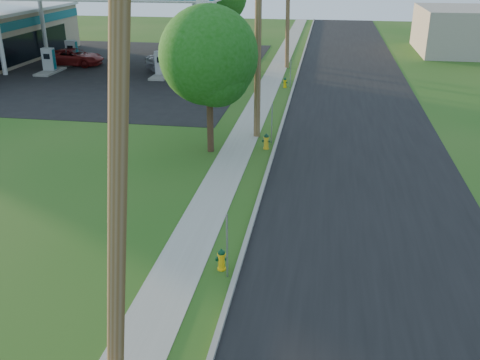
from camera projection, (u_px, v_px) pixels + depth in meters
name	position (u px, v px, depth m)	size (l,w,h in m)	color
road	(367.00, 201.00, 19.93)	(8.00, 120.00, 0.02)	black
curb	(261.00, 193.00, 20.50)	(0.15, 120.00, 0.15)	gray
sidewalk	(217.00, 191.00, 20.78)	(1.50, 120.00, 0.03)	gray
forecourt	(92.00, 69.00, 42.95)	(26.00, 28.00, 0.02)	black
utility_pole_near	(117.00, 198.00, 8.82)	(1.40, 0.32, 9.48)	brown
utility_pole_mid	(258.00, 36.00, 25.12)	(1.40, 0.32, 9.80)	brown
utility_pole_far	(288.00, 6.00, 41.53)	(1.40, 0.32, 9.50)	brown
sign_post_near	(227.00, 246.00, 14.90)	(0.05, 0.04, 2.00)	gray
sign_post_mid	(272.00, 124.00, 25.62)	(0.05, 0.04, 2.00)	gray
sign_post_far	(291.00, 73.00, 36.71)	(0.05, 0.04, 2.00)	gray
fuel_pump_nw	(49.00, 63.00, 41.22)	(1.20, 3.20, 1.90)	gray
fuel_pump_ne	(162.00, 67.00, 39.89)	(1.20, 3.20, 1.90)	gray
fuel_pump_sw	(72.00, 55.00, 44.85)	(1.20, 3.20, 1.90)	gray
fuel_pump_se	(176.00, 58.00, 43.53)	(1.20, 3.20, 1.90)	gray
price_pylon	(203.00, 12.00, 30.50)	(0.34, 2.04, 6.85)	gray
tree_verge	(211.00, 60.00, 23.28)	(4.37, 4.37, 6.62)	#352317
hydrant_near	(222.00, 260.00, 15.51)	(0.36, 0.32, 0.69)	yellow
hydrant_mid	(266.00, 141.00, 25.17)	(0.40, 0.35, 0.76)	gold
hydrant_far	(285.00, 83.00, 36.81)	(0.36, 0.32, 0.70)	yellow
car_red	(74.00, 57.00, 44.04)	(2.25, 4.89, 1.36)	maroon
car_silver	(174.00, 62.00, 41.31)	(1.91, 4.75, 1.62)	#A9ABB0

